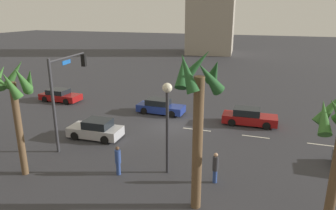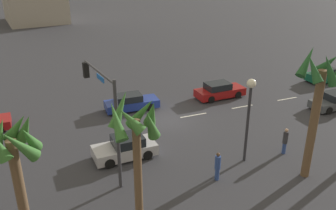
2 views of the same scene
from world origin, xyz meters
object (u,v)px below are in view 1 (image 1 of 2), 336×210
at_px(building_0, 212,12).
at_px(palm_tree_0, 197,101).
at_px(pedestrian_0, 118,160).
at_px(palm_tree_1, 14,91).
at_px(car_0, 249,117).
at_px(car_3, 96,129).
at_px(car_5, 60,96).
at_px(pedestrian_1, 215,167).
at_px(traffic_signal, 65,85).
at_px(streetlamp, 167,110).
at_px(car_2, 160,107).

bearing_deg(building_0, palm_tree_0, 95.11).
xyz_separation_m(pedestrian_0, palm_tree_1, (5.32, 1.65, 4.11)).
xyz_separation_m(car_0, car_3, (10.75, 6.78, 0.01)).
distance_m(car_5, palm_tree_0, 23.37).
xyz_separation_m(pedestrian_0, pedestrian_1, (-5.56, -0.97, 0.02)).
bearing_deg(traffic_signal, car_5, -49.19).
distance_m(traffic_signal, streetlamp, 8.49).
bearing_deg(car_0, pedestrian_0, 59.94).
bearing_deg(car_2, palm_tree_0, 116.88).
relative_size(traffic_signal, palm_tree_1, 0.95).
relative_size(car_3, traffic_signal, 0.63).
bearing_deg(car_2, car_5, -1.89).
bearing_deg(building_0, car_5, 75.58).
relative_size(car_3, building_0, 0.22).
distance_m(car_2, pedestrian_1, 12.92).
height_order(car_0, car_5, car_0).
distance_m(car_3, car_5, 11.82).
xyz_separation_m(car_5, pedestrian_0, (-13.31, 12.04, 0.35)).
relative_size(streetlamp, palm_tree_0, 0.71).
xyz_separation_m(pedestrian_1, palm_tree_1, (10.87, 2.62, 4.09)).
height_order(car_2, pedestrian_1, pedestrian_1).
xyz_separation_m(pedestrian_0, building_0, (6.31, -57.73, 8.24)).
distance_m(car_3, palm_tree_0, 12.07).
height_order(traffic_signal, palm_tree_1, palm_tree_1).
bearing_deg(palm_tree_1, palm_tree_0, -179.76).
distance_m(car_0, streetlamp, 11.26).
distance_m(car_0, pedestrian_1, 10.33).
distance_m(pedestrian_0, building_0, 58.66).
height_order(car_0, car_3, car_3).
xyz_separation_m(car_0, traffic_signal, (12.12, 8.13, 3.71)).
bearing_deg(building_0, pedestrian_0, 90.53).
bearing_deg(palm_tree_1, pedestrian_1, -166.46).
bearing_deg(building_0, streetlamp, 93.29).
relative_size(traffic_signal, streetlamp, 1.17).
bearing_deg(pedestrian_0, palm_tree_1, 17.26).
distance_m(car_5, palm_tree_1, 16.47).
distance_m(car_2, palm_tree_0, 15.63).
height_order(palm_tree_0, building_0, building_0).
relative_size(palm_tree_0, building_0, 0.42).
bearing_deg(pedestrian_1, traffic_signal, -10.93).
relative_size(car_0, car_2, 1.02).
bearing_deg(streetlamp, car_2, -67.47).
xyz_separation_m(car_5, pedestrian_1, (-18.87, 11.07, 0.37)).
xyz_separation_m(traffic_signal, palm_tree_1, (-0.29, 4.78, 0.70)).
relative_size(car_0, streetlamp, 0.83).
relative_size(car_5, pedestrian_1, 2.41).
bearing_deg(pedestrian_0, traffic_signal, -29.10).
relative_size(car_0, pedestrian_1, 2.52).
relative_size(pedestrian_1, building_0, 0.10).
distance_m(car_3, palm_tree_1, 7.61).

